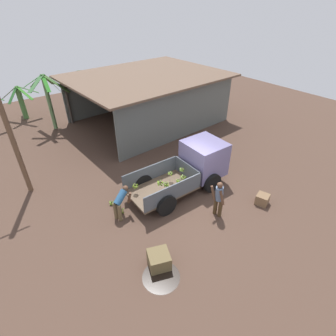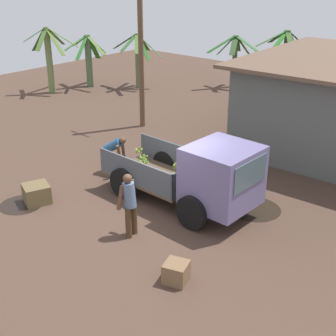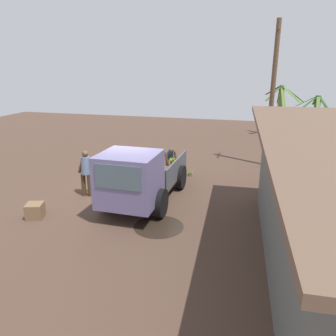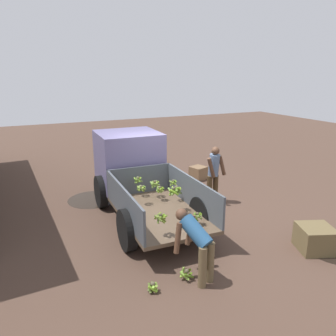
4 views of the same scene
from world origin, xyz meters
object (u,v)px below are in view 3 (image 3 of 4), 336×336
Objects in this scene: banana_bunch_on_ground_1 at (190,174)px; wooden_crate_0 at (112,163)px; utility_pole at (272,95)px; wooden_crate_1 at (35,211)px; cargo_truck at (135,179)px; person_worker_loading at (170,157)px; banana_bunch_on_ground_0 at (174,172)px; person_foreground_visitor at (86,171)px.

banana_bunch_on_ground_1 is 0.31× the size of wooden_crate_0.
utility_pole reaches higher than wooden_crate_1.
cargo_truck reaches higher than person_worker_loading.
cargo_truck is at bearing -33.17° from utility_pole.
utility_pole is 5.24m from person_worker_loading.
banana_bunch_on_ground_0 is (2.51, -3.76, -3.06)m from utility_pole.
cargo_truck is 2.24m from person_foreground_visitor.
utility_pole is at bearing 100.80° from person_worker_loading.
wooden_crate_0 is at bearing -94.21° from banana_bunch_on_ground_0.
cargo_truck is 4.03m from banana_bunch_on_ground_1.
utility_pole is at bearing -56.65° from person_foreground_visitor.
cargo_truck is at bearing 33.48° from wooden_crate_0.
wooden_crate_0 is at bearing -92.22° from banana_bunch_on_ground_1.
banana_bunch_on_ground_0 reaches higher than banana_bunch_on_ground_1.
cargo_truck is 9.49× the size of wooden_crate_1.
person_foreground_visitor is at bearing -39.25° from banana_bunch_on_ground_0.
wooden_crate_1 is (5.18, -0.18, -0.04)m from wooden_crate_0.
utility_pole is at bearing 109.02° from wooden_crate_0.
cargo_truck is 3.84m from banana_bunch_on_ground_0.
person_foreground_visitor is at bearing -45.61° from banana_bunch_on_ground_1.
utility_pole reaches higher than person_worker_loading.
person_worker_loading reaches higher than banana_bunch_on_ground_1.
banana_bunch_on_ground_1 is at bearing 70.81° from person_worker_loading.
wooden_crate_0 is (2.30, -6.67, -2.91)m from utility_pole.
person_foreground_visitor is (5.47, -6.18, -2.27)m from utility_pole.
wooden_crate_0 is (-0.17, -2.74, -0.49)m from person_worker_loading.
person_foreground_visitor is 1.30× the size of person_worker_loading.
person_foreground_visitor reaches higher than banana_bunch_on_ground_0.
person_worker_loading is 4.45× the size of banana_bunch_on_ground_0.
cargo_truck is 4.77m from wooden_crate_0.
utility_pole is at bearing 137.54° from wooden_crate_1.
person_foreground_visitor reaches higher than wooden_crate_0.
banana_bunch_on_ground_1 is 3.59m from wooden_crate_0.
banana_bunch_on_ground_1 is at bearing 143.28° from wooden_crate_1.
utility_pole is 10.56m from wooden_crate_1.
person_worker_loading is (2.47, -3.93, -2.43)m from utility_pole.
banana_bunch_on_ground_1 is (-3.03, 3.09, -0.80)m from person_foreground_visitor.
person_worker_loading is at bearing 179.16° from cargo_truck.
wooden_crate_0 reaches higher than banana_bunch_on_ground_1.
cargo_truck is 3.65× the size of person_worker_loading.
person_foreground_visitor is at bearing -58.26° from person_worker_loading.
utility_pole is 8.55m from person_foreground_visitor.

